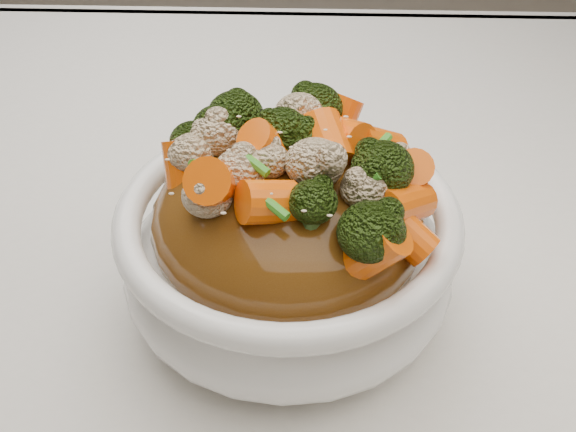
# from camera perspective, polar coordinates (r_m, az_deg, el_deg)

# --- Properties ---
(tablecloth) EXTENTS (1.20, 0.80, 0.04)m
(tablecloth) POSITION_cam_1_polar(r_m,az_deg,el_deg) (0.49, 6.71, -4.31)
(tablecloth) COLOR white
(tablecloth) RESTS_ON dining_table
(bowl) EXTENTS (0.24, 0.24, 0.08)m
(bowl) POSITION_cam_1_polar(r_m,az_deg,el_deg) (0.41, -0.00, -3.22)
(bowl) COLOR white
(bowl) RESTS_ON tablecloth
(sauce_base) EXTENTS (0.19, 0.19, 0.09)m
(sauce_base) POSITION_cam_1_polar(r_m,az_deg,el_deg) (0.39, -0.00, -0.31)
(sauce_base) COLOR #5E3610
(sauce_base) RESTS_ON bowl
(carrots) EXTENTS (0.19, 0.19, 0.05)m
(carrots) POSITION_cam_1_polar(r_m,az_deg,el_deg) (0.36, -0.00, 6.75)
(carrots) COLOR #FF6108
(carrots) RESTS_ON sauce_base
(broccoli) EXTENTS (0.19, 0.19, 0.04)m
(broccoli) POSITION_cam_1_polar(r_m,az_deg,el_deg) (0.36, -0.00, 6.63)
(broccoli) COLOR black
(broccoli) RESTS_ON sauce_base
(cauliflower) EXTENTS (0.19, 0.19, 0.03)m
(cauliflower) POSITION_cam_1_polar(r_m,az_deg,el_deg) (0.36, -0.00, 6.38)
(cauliflower) COLOR beige
(cauliflower) RESTS_ON sauce_base
(scallions) EXTENTS (0.15, 0.15, 0.02)m
(scallions) POSITION_cam_1_polar(r_m,az_deg,el_deg) (0.36, -0.00, 6.87)
(scallions) COLOR #399322
(scallions) RESTS_ON sauce_base
(sesame_seeds) EXTENTS (0.17, 0.17, 0.01)m
(sesame_seeds) POSITION_cam_1_polar(r_m,az_deg,el_deg) (0.36, -0.00, 6.87)
(sesame_seeds) COLOR beige
(sesame_seeds) RESTS_ON sauce_base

